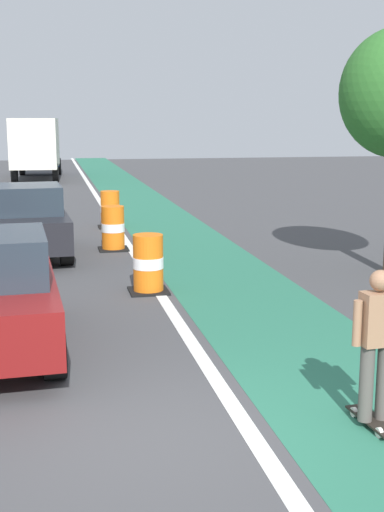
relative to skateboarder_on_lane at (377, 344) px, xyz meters
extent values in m
plane|color=#424244|center=(-2.21, 0.23, -0.91)|extent=(100.00, 100.00, 0.00)
cube|color=#286B51|center=(0.19, 12.23, -0.91)|extent=(2.50, 80.00, 0.01)
cube|color=silver|center=(-1.31, 12.23, -0.91)|extent=(0.20, 80.00, 0.01)
cube|color=black|center=(0.00, 0.00, -0.84)|extent=(0.28, 0.81, 0.02)
cylinder|color=silver|center=(-0.06, -0.26, -0.86)|extent=(0.05, 0.11, 0.11)
cylinder|color=silver|center=(0.06, 0.26, -0.86)|extent=(0.05, 0.11, 0.11)
cylinder|color=silver|center=(-0.10, 0.25, -0.86)|extent=(0.05, 0.11, 0.11)
cylinder|color=#514C47|center=(0.10, 0.01, -0.42)|extent=(0.15, 0.15, 0.82)
cylinder|color=#514C47|center=(-0.10, -0.01, -0.42)|extent=(0.15, 0.15, 0.82)
cube|color=#9E7051|center=(0.00, 0.00, 0.27)|extent=(0.37, 0.25, 0.56)
cylinder|color=#9E7051|center=(-0.24, -0.02, 0.24)|extent=(0.09, 0.09, 0.48)
sphere|color=#9E7051|center=(0.00, 0.00, 0.67)|extent=(0.22, 0.22, 0.22)
cylinder|color=black|center=(-3.39, 4.64, -0.57)|extent=(0.31, 0.69, 0.68)
cylinder|color=black|center=(-3.27, 2.10, -0.57)|extent=(0.31, 0.69, 0.68)
cube|color=black|center=(-3.82, 10.21, -0.21)|extent=(2.08, 4.20, 0.72)
cube|color=#232D38|center=(-3.80, 9.96, 0.47)|extent=(1.72, 1.81, 0.64)
cylinder|color=black|center=(-3.07, 11.53, -0.57)|extent=(0.32, 0.70, 0.68)
cylinder|color=black|center=(-2.93, 8.99, -0.57)|extent=(0.32, 0.70, 0.68)
cylinder|color=orange|center=(-1.50, 6.20, -0.66)|extent=(0.56, 0.56, 0.42)
cylinder|color=white|center=(-1.50, 6.20, -0.35)|extent=(0.57, 0.57, 0.21)
cylinder|color=orange|center=(-1.50, 6.20, -0.03)|extent=(0.56, 0.56, 0.42)
cube|color=black|center=(-1.50, 6.20, -0.89)|extent=(0.73, 0.73, 0.04)
cylinder|color=orange|center=(-1.74, 10.59, -0.66)|extent=(0.56, 0.56, 0.42)
cylinder|color=white|center=(-1.74, 10.59, -0.35)|extent=(0.57, 0.57, 0.21)
cylinder|color=orange|center=(-1.74, 10.59, -0.03)|extent=(0.56, 0.56, 0.42)
cube|color=black|center=(-1.74, 10.59, -0.89)|extent=(0.73, 0.73, 0.04)
cylinder|color=orange|center=(-1.49, 14.23, -0.66)|extent=(0.56, 0.56, 0.42)
cylinder|color=white|center=(-1.49, 14.23, -0.35)|extent=(0.57, 0.57, 0.21)
cylinder|color=orange|center=(-1.49, 14.23, -0.03)|extent=(0.56, 0.56, 0.42)
cube|color=black|center=(-1.49, 14.23, -0.89)|extent=(0.73, 0.73, 0.04)
cube|color=silver|center=(-3.87, 31.37, 1.07)|extent=(2.54, 5.69, 2.50)
cube|color=#19478C|center=(-3.70, 35.22, 0.62)|extent=(2.28, 1.99, 2.10)
cylinder|color=black|center=(-4.74, 35.06, -0.43)|extent=(0.34, 0.97, 0.96)
cylinder|color=black|center=(-2.68, 34.97, -0.43)|extent=(0.34, 0.97, 0.96)
cylinder|color=black|center=(-4.96, 30.02, -0.43)|extent=(0.34, 0.97, 0.96)
cylinder|color=black|center=(-2.90, 29.93, -0.43)|extent=(0.34, 0.97, 0.96)
camera|label=1|loc=(-3.24, -6.25, 2.27)|focal=48.40mm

